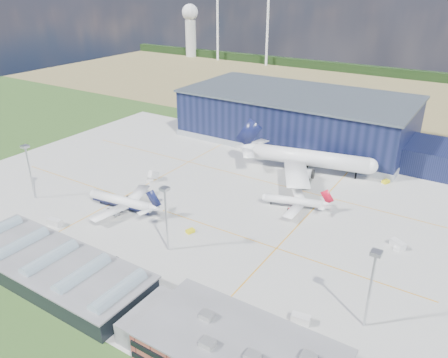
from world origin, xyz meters
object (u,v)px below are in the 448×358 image
(airliner_red, at_px, (294,197))
(gse_cart_a, at_px, (397,248))
(gse_tug_c, at_px, (386,182))
(airstair, at_px, (153,177))
(hangar, at_px, (301,120))
(gse_tug_b, at_px, (190,231))
(gse_van_a, at_px, (55,222))
(gse_van_c, at_px, (301,319))
(car_b, at_px, (117,260))
(light_mast_east, at_px, (372,277))
(airliner_navy, at_px, (121,196))
(ops_building, at_px, (239,356))
(light_mast_center, at_px, (166,209))
(car_a, at_px, (155,288))
(airliner_widebody, at_px, (310,150))
(gse_van_b, at_px, (398,244))
(light_mast_west, at_px, (28,163))

(airliner_red, bearing_deg, gse_cart_a, 151.95)
(gse_tug_c, bearing_deg, airstair, -125.26)
(hangar, xyz_separation_m, airstair, (-33.44, -85.19, -10.00))
(gse_tug_b, xyz_separation_m, gse_van_a, (-44.65, -22.51, 0.59))
(gse_van_c, distance_m, car_b, 60.67)
(light_mast_east, bearing_deg, car_b, -169.42)
(airliner_navy, bearing_deg, airstair, -80.51)
(gse_cart_a, bearing_deg, ops_building, -109.31)
(gse_van_a, height_order, airstair, airstair)
(gse_tug_b, relative_size, airstair, 0.58)
(light_mast_center, bearing_deg, light_mast_east, 0.00)
(light_mast_center, distance_m, gse_tug_b, 19.42)
(gse_cart_a, height_order, gse_van_c, gse_van_c)
(gse_van_c, xyz_separation_m, car_a, (-40.91, -10.17, -0.55))
(hangar, xyz_separation_m, airliner_widebody, (21.68, -39.80, -0.62))
(gse_van_b, xyz_separation_m, gse_tug_c, (-16.12, 49.77, -0.50))
(gse_van_b, bearing_deg, light_mast_center, 157.06)
(gse_van_b, bearing_deg, car_b, 160.95)
(light_mast_west, bearing_deg, airliner_navy, 18.40)
(gse_tug_b, bearing_deg, airliner_red, 76.98)
(light_mast_center, xyz_separation_m, gse_van_b, (63.89, 42.23, -14.20))
(light_mast_west, bearing_deg, gse_cart_a, 17.04)
(airliner_red, relative_size, car_b, 7.03)
(gse_cart_a, relative_size, car_b, 0.72)
(ops_building, xyz_separation_m, airstair, (-85.63, 69.62, -3.17))
(gse_tug_b, distance_m, gse_tug_c, 92.79)
(light_mast_west, height_order, light_mast_east, same)
(light_mast_center, bearing_deg, gse_van_a, -167.52)
(airliner_widebody, height_order, car_a, airliner_widebody)
(gse_tug_c, bearing_deg, gse_van_a, -108.17)
(light_mast_east, distance_m, airliner_widebody, 98.97)
(airliner_red, height_order, car_b, airliner_red)
(hangar, xyz_separation_m, gse_tug_b, (6.98, -112.22, -10.98))
(light_mast_center, xyz_separation_m, airliner_widebody, (14.49, 85.00, -4.44))
(airliner_widebody, height_order, gse_cart_a, airliner_widebody)
(gse_van_c, height_order, airstair, airstair)
(gse_tug_c, relative_size, car_b, 0.82)
(gse_cart_a, relative_size, airstair, 0.58)
(airliner_widebody, height_order, gse_van_c, airliner_widebody)
(gse_cart_a, bearing_deg, gse_tug_b, -160.44)
(gse_cart_a, bearing_deg, light_mast_center, -151.68)
(airliner_red, relative_size, gse_van_a, 5.05)
(airliner_navy, height_order, car_b, airliner_navy)
(airliner_widebody, xyz_separation_m, gse_van_b, (49.40, -42.77, -9.77))
(hangar, distance_m, ops_building, 163.51)
(car_b, bearing_deg, airstair, 24.48)
(airstair, bearing_deg, gse_cart_a, -2.87)
(light_mast_center, bearing_deg, gse_cart_a, 32.69)
(gse_tug_b, height_order, car_b, car_b)
(hangar, relative_size, gse_van_b, 27.08)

